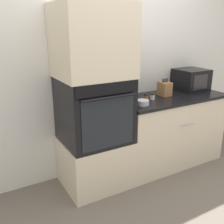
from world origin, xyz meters
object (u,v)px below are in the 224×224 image
Objects in this scene: condiment_jar_near at (153,97)px; bowl at (143,102)px; knife_block at (165,89)px; condiment_jar_far at (146,97)px; microwave at (191,80)px; condiment_jar_mid at (129,94)px; wall_oven at (94,110)px.

bowl is at bearing -152.49° from condiment_jar_near.
knife_block is 0.33m from condiment_jar_far.
microwave is 0.99m from bowl.
condiment_jar_mid is at bearing 126.71° from condiment_jar_far.
microwave is 1.84× the size of knife_block.
microwave is at bearing 6.91° from knife_block.
wall_oven is at bearing 179.06° from condiment_jar_far.
knife_block is at bearing 11.17° from condiment_jar_far.
condiment_jar_mid is (-0.20, 0.18, 0.02)m from condiment_jar_near.
wall_oven reaches higher than bowl.
condiment_jar_mid is (-0.44, 0.10, -0.03)m from knife_block.
microwave is 4.97× the size of condiment_jar_far.
bowl is 1.27× the size of condiment_jar_mid.
microwave is at bearing 14.88° from bowl.
condiment_jar_far is (0.12, -0.16, -0.01)m from condiment_jar_mid.
microwave is 0.93m from condiment_jar_mid.
wall_oven is 0.52m from bowl.
microwave is at bearing 8.61° from condiment_jar_far.
knife_block is at bearing 3.13° from wall_oven.
bowl is 0.29m from condiment_jar_mid.
wall_oven is 0.96m from knife_block.
wall_oven is at bearing -176.87° from knife_block.
microwave reaches higher than condiment_jar_near.
bowl is (0.50, -0.14, 0.04)m from wall_oven.
wall_oven reaches higher than microwave.
condiment_jar_far is at bearing -53.29° from condiment_jar_mid.
condiment_jar_far is at bearing -171.39° from microwave.
knife_block is 2.70× the size of condiment_jar_far.
condiment_jar_near is at bearing -40.85° from condiment_jar_mid.
knife_block is at bearing -12.63° from condiment_jar_mid.
bowl is at bearing -157.28° from knife_block.
knife_block is 1.94× the size of condiment_jar_mid.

